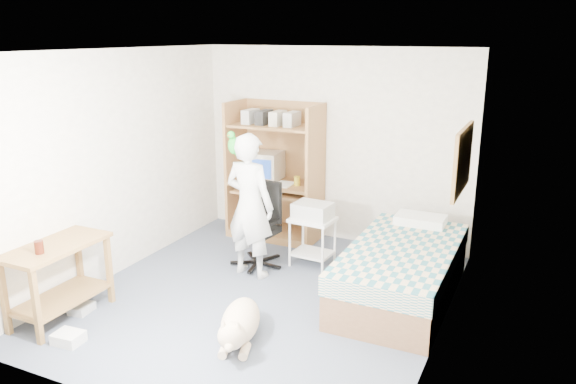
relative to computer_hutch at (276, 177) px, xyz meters
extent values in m
plane|color=#424959|center=(0.70, -1.74, -0.82)|extent=(4.00, 4.00, 0.00)
cube|color=beige|center=(0.70, 0.26, 0.43)|extent=(3.60, 0.02, 2.50)
cube|color=beige|center=(2.50, -1.74, 0.43)|extent=(0.02, 4.00, 2.50)
cube|color=beige|center=(-1.10, -1.74, 0.43)|extent=(0.02, 4.00, 2.50)
cube|color=white|center=(0.70, -1.74, 1.68)|extent=(3.60, 4.00, 0.02)
cube|color=olive|center=(-0.58, -0.04, 0.08)|extent=(0.04, 0.60, 1.80)
cube|color=olive|center=(0.58, -0.04, 0.08)|extent=(0.04, 0.60, 1.80)
cube|color=olive|center=(0.00, 0.25, 0.08)|extent=(1.20, 0.02, 1.80)
cube|color=olive|center=(0.00, -0.04, -0.08)|extent=(1.12, 0.60, 0.04)
cube|color=olive|center=(0.00, -0.12, -0.18)|extent=(1.00, 0.50, 0.03)
cube|color=olive|center=(0.00, -0.04, 0.68)|extent=(1.12, 0.55, 0.03)
cube|color=olive|center=(0.00, -0.04, -0.77)|extent=(1.12, 0.60, 0.10)
cube|color=brown|center=(2.00, -1.14, -0.64)|extent=(1.00, 2.00, 0.36)
cube|color=#2D6E79|center=(2.00, -1.14, -0.36)|extent=(1.02, 2.02, 0.20)
cube|color=white|center=(2.00, -0.34, -0.22)|extent=(0.55, 0.35, 0.12)
cube|color=brown|center=(-0.85, -2.94, -0.09)|extent=(0.50, 1.00, 0.04)
cube|color=brown|center=(-1.05, -3.39, -0.47)|extent=(0.05, 0.05, 0.70)
cube|color=brown|center=(-0.65, -3.39, -0.47)|extent=(0.05, 0.05, 0.70)
cube|color=brown|center=(-1.05, -2.49, -0.47)|extent=(0.05, 0.05, 0.70)
cube|color=brown|center=(-0.65, -2.49, -0.47)|extent=(0.05, 0.05, 0.70)
cube|color=brown|center=(-0.85, -2.94, -0.62)|extent=(0.46, 0.92, 0.03)
cube|color=#9F8047|center=(2.48, -0.84, 0.63)|extent=(0.03, 0.90, 0.60)
cube|color=brown|center=(2.47, -0.84, 0.94)|extent=(0.04, 0.94, 0.04)
cube|color=brown|center=(2.47, -0.84, 0.32)|extent=(0.04, 0.94, 0.04)
cylinder|color=black|center=(0.26, -1.02, -0.78)|extent=(0.55, 0.55, 0.06)
cylinder|color=black|center=(0.26, -1.02, -0.61)|extent=(0.06, 0.06, 0.37)
cube|color=black|center=(0.26, -1.02, -0.39)|extent=(0.47, 0.47, 0.07)
cube|color=black|center=(0.28, -0.81, -0.08)|extent=(0.39, 0.10, 0.51)
cube|color=black|center=(0.03, -0.99, -0.25)|extent=(0.07, 0.28, 0.04)
cube|color=black|center=(0.48, -1.05, -0.25)|extent=(0.07, 0.28, 0.04)
imported|color=silver|center=(0.31, -1.27, -0.01)|extent=(0.64, 0.46, 1.63)
ellipsoid|color=#158913|center=(0.11, -1.25, 0.65)|extent=(0.12, 0.12, 0.19)
sphere|color=#158913|center=(0.10, -1.29, 0.77)|extent=(0.08, 0.08, 0.08)
cone|color=#E14C14|center=(0.10, -1.33, 0.77)|extent=(0.04, 0.04, 0.03)
cylinder|color=#158913|center=(0.11, -1.20, 0.54)|extent=(0.04, 0.13, 0.12)
ellipsoid|color=beige|center=(0.89, -2.52, -0.66)|extent=(0.55, 0.77, 0.32)
sphere|color=beige|center=(1.02, -2.90, -0.58)|extent=(0.24, 0.24, 0.24)
cone|color=beige|center=(0.97, -2.93, -0.48)|extent=(0.07, 0.07, 0.09)
cone|color=beige|center=(1.08, -2.90, -0.48)|extent=(0.07, 0.07, 0.09)
ellipsoid|color=beige|center=(1.06, -2.99, -0.62)|extent=(0.12, 0.15, 0.08)
cylinder|color=beige|center=(0.77, -2.17, -0.72)|extent=(0.13, 0.23, 0.11)
cube|color=white|center=(0.84, -0.73, -0.26)|extent=(0.51, 0.42, 0.04)
cube|color=white|center=(0.84, -0.73, -0.67)|extent=(0.47, 0.38, 0.03)
cylinder|color=white|center=(0.62, -0.90, -0.54)|extent=(0.03, 0.03, 0.56)
cylinder|color=white|center=(1.05, -0.90, -0.54)|extent=(0.03, 0.03, 0.56)
cylinder|color=white|center=(0.62, -0.56, -0.54)|extent=(0.03, 0.03, 0.56)
cylinder|color=white|center=(1.05, -0.56, -0.54)|extent=(0.03, 0.03, 0.56)
cube|color=beige|center=(0.84, -0.73, -0.15)|extent=(0.44, 0.35, 0.18)
cube|color=beige|center=(-0.15, 0.01, 0.13)|extent=(0.41, 0.43, 0.37)
cube|color=navy|center=(-0.14, -0.19, 0.13)|extent=(0.31, 0.04, 0.25)
cube|color=beige|center=(-0.04, -0.16, -0.15)|extent=(0.47, 0.22, 0.03)
cylinder|color=yellow|center=(0.34, -0.09, 0.00)|extent=(0.08, 0.08, 0.12)
cylinder|color=#3D1409|center=(-0.80, -3.16, -0.01)|extent=(0.08, 0.08, 0.12)
cube|color=silver|center=(-0.44, -3.27, -0.77)|extent=(0.27, 0.22, 0.10)
cube|color=#ABABA6|center=(-0.76, -2.79, -0.78)|extent=(0.20, 0.24, 0.08)
camera|label=1|loc=(3.21, -6.45, 1.84)|focal=35.00mm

